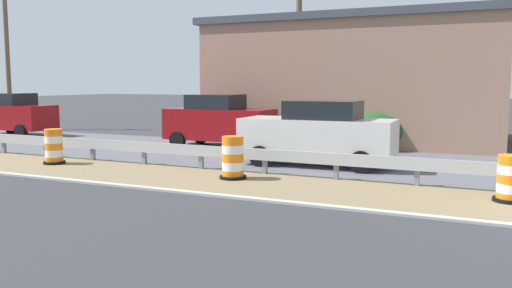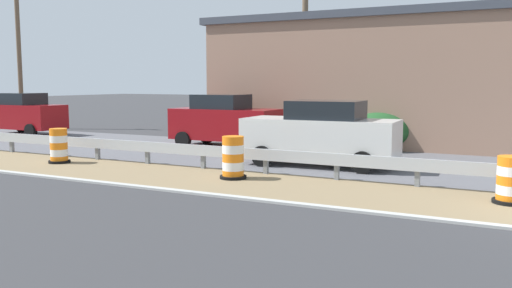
{
  "view_description": "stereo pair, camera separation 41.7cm",
  "coord_description": "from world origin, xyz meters",
  "px_view_note": "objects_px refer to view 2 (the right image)",
  "views": [
    {
      "loc": [
        -11.72,
        1.95,
        2.58
      ],
      "look_at": [
        0.92,
        7.87,
        0.96
      ],
      "focal_mm": 37.73,
      "sensor_mm": 36.0,
      "label": 1
    },
    {
      "loc": [
        -11.54,
        1.58,
        2.58
      ],
      "look_at": [
        0.92,
        7.87,
        0.96
      ],
      "focal_mm": 37.73,
      "sensor_mm": 36.0,
      "label": 2
    }
  ],
  "objects_px": {
    "utility_pole_near": "(305,48)",
    "car_mid_far_lane": "(25,114)",
    "car_trailing_far_lane": "(321,133)",
    "utility_pole_mid": "(19,48)",
    "car_trailing_near_lane": "(225,121)",
    "traffic_barrel_nearest": "(511,182)",
    "traffic_barrel_mid": "(59,147)",
    "traffic_barrel_close": "(233,159)"
  },
  "relations": [
    {
      "from": "traffic_barrel_mid",
      "to": "car_mid_far_lane",
      "type": "height_order",
      "value": "car_mid_far_lane"
    },
    {
      "from": "car_trailing_far_lane",
      "to": "traffic_barrel_mid",
      "type": "bearing_deg",
      "value": 20.6
    },
    {
      "from": "traffic_barrel_mid",
      "to": "car_trailing_far_lane",
      "type": "height_order",
      "value": "car_trailing_far_lane"
    },
    {
      "from": "car_trailing_near_lane",
      "to": "utility_pole_near",
      "type": "bearing_deg",
      "value": 44.07
    },
    {
      "from": "traffic_barrel_mid",
      "to": "utility_pole_mid",
      "type": "bearing_deg",
      "value": 54.47
    },
    {
      "from": "traffic_barrel_mid",
      "to": "traffic_barrel_close",
      "type": "bearing_deg",
      "value": -89.46
    },
    {
      "from": "car_trailing_near_lane",
      "to": "traffic_barrel_close",
      "type": "bearing_deg",
      "value": -58.56
    },
    {
      "from": "traffic_barrel_close",
      "to": "utility_pole_mid",
      "type": "distance_m",
      "value": 20.13
    },
    {
      "from": "car_trailing_near_lane",
      "to": "traffic_barrel_nearest",
      "type": "bearing_deg",
      "value": -29.87
    },
    {
      "from": "traffic_barrel_mid",
      "to": "car_mid_far_lane",
      "type": "relative_size",
      "value": 0.27
    },
    {
      "from": "car_mid_far_lane",
      "to": "utility_pole_near",
      "type": "relative_size",
      "value": 0.53
    },
    {
      "from": "traffic_barrel_mid",
      "to": "car_trailing_near_lane",
      "type": "height_order",
      "value": "car_trailing_near_lane"
    },
    {
      "from": "car_trailing_far_lane",
      "to": "car_mid_far_lane",
      "type": "bearing_deg",
      "value": -11.61
    },
    {
      "from": "traffic_barrel_close",
      "to": "traffic_barrel_mid",
      "type": "relative_size",
      "value": 1.03
    },
    {
      "from": "traffic_barrel_mid",
      "to": "utility_pole_near",
      "type": "relative_size",
      "value": 0.15
    },
    {
      "from": "car_trailing_far_lane",
      "to": "utility_pole_near",
      "type": "xyz_separation_m",
      "value": [
        5.17,
        2.61,
        2.95
      ]
    },
    {
      "from": "traffic_barrel_mid",
      "to": "car_mid_far_lane",
      "type": "distance_m",
      "value": 10.45
    },
    {
      "from": "car_trailing_near_lane",
      "to": "utility_pole_mid",
      "type": "xyz_separation_m",
      "value": [
        2.32,
        14.25,
        3.38
      ]
    },
    {
      "from": "traffic_barrel_close",
      "to": "car_trailing_near_lane",
      "type": "xyz_separation_m",
      "value": [
        5.92,
        3.7,
        0.52
      ]
    },
    {
      "from": "traffic_barrel_mid",
      "to": "car_trailing_far_lane",
      "type": "xyz_separation_m",
      "value": [
        3.2,
        -7.66,
        0.51
      ]
    },
    {
      "from": "utility_pole_mid",
      "to": "utility_pole_near",
      "type": "bearing_deg",
      "value": -89.78
    },
    {
      "from": "traffic_barrel_nearest",
      "to": "utility_pole_mid",
      "type": "height_order",
      "value": "utility_pole_mid"
    },
    {
      "from": "car_mid_far_lane",
      "to": "traffic_barrel_nearest",
      "type": "bearing_deg",
      "value": -15.16
    },
    {
      "from": "car_trailing_far_lane",
      "to": "utility_pole_mid",
      "type": "distance_m",
      "value": 20.24
    },
    {
      "from": "car_trailing_far_lane",
      "to": "utility_pole_mid",
      "type": "relative_size",
      "value": 0.56
    },
    {
      "from": "car_trailing_near_lane",
      "to": "utility_pole_mid",
      "type": "bearing_deg",
      "value": 170.22
    },
    {
      "from": "car_trailing_near_lane",
      "to": "car_mid_far_lane",
      "type": "relative_size",
      "value": 1.05
    },
    {
      "from": "traffic_barrel_close",
      "to": "utility_pole_mid",
      "type": "bearing_deg",
      "value": 65.34
    },
    {
      "from": "traffic_barrel_nearest",
      "to": "traffic_barrel_close",
      "type": "height_order",
      "value": "traffic_barrel_close"
    },
    {
      "from": "traffic_barrel_mid",
      "to": "utility_pole_mid",
      "type": "height_order",
      "value": "utility_pole_mid"
    },
    {
      "from": "utility_pole_near",
      "to": "car_mid_far_lane",
      "type": "bearing_deg",
      "value": 100.09
    },
    {
      "from": "car_trailing_near_lane",
      "to": "utility_pole_near",
      "type": "relative_size",
      "value": 0.56
    },
    {
      "from": "traffic_barrel_nearest",
      "to": "car_mid_far_lane",
      "type": "bearing_deg",
      "value": 74.97
    },
    {
      "from": "traffic_barrel_close",
      "to": "car_trailing_far_lane",
      "type": "distance_m",
      "value": 3.44
    },
    {
      "from": "traffic_barrel_close",
      "to": "car_trailing_near_lane",
      "type": "distance_m",
      "value": 7.0
    },
    {
      "from": "traffic_barrel_mid",
      "to": "car_trailing_near_lane",
      "type": "xyz_separation_m",
      "value": [
        5.98,
        -2.63,
        0.54
      ]
    },
    {
      "from": "car_mid_far_lane",
      "to": "car_trailing_far_lane",
      "type": "relative_size",
      "value": 0.85
    },
    {
      "from": "traffic_barrel_close",
      "to": "traffic_barrel_mid",
      "type": "bearing_deg",
      "value": 90.54
    },
    {
      "from": "utility_pole_mid",
      "to": "traffic_barrel_nearest",
      "type": "bearing_deg",
      "value": -108.33
    },
    {
      "from": "traffic_barrel_mid",
      "to": "utility_pole_near",
      "type": "bearing_deg",
      "value": -31.12
    },
    {
      "from": "traffic_barrel_close",
      "to": "utility_pole_near",
      "type": "bearing_deg",
      "value": 8.76
    },
    {
      "from": "car_mid_far_lane",
      "to": "utility_pole_near",
      "type": "xyz_separation_m",
      "value": [
        2.43,
        -13.64,
        2.94
      ]
    }
  ]
}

